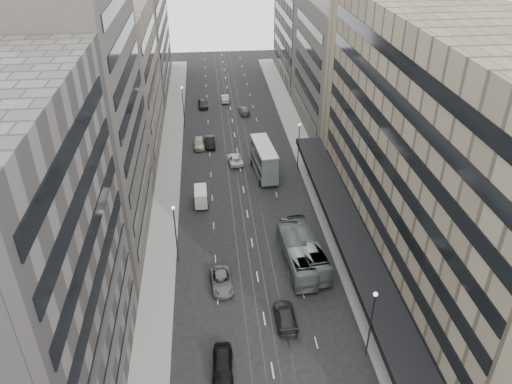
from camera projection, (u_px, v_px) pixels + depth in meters
name	position (u px, v px, depth m)	size (l,w,h in m)	color
ground	(265.00, 325.00, 54.08)	(220.00, 220.00, 0.00)	black
sidewalk_right	(308.00, 161.00, 87.09)	(4.00, 125.00, 0.15)	gray
sidewalk_left	(169.00, 168.00, 84.97)	(4.00, 125.00, 0.15)	gray
department_store	(450.00, 160.00, 55.11)	(19.20, 60.00, 30.00)	gray
building_right_mid	(346.00, 67.00, 94.16)	(15.00, 28.00, 24.00)	#45413C
building_right_far	(314.00, 22.00, 118.72)	(15.00, 32.00, 28.00)	#66615C
building_left_b	(70.00, 119.00, 59.64)	(15.00, 26.00, 34.00)	#45413C
building_left_c	(109.00, 83.00, 84.99)	(15.00, 28.00, 25.00)	gray
building_left_d	(130.00, 29.00, 112.36)	(15.00, 38.00, 28.00)	#66615C
lamp_right_near	(372.00, 317.00, 48.00)	(0.44, 0.44, 8.32)	#262628
lamp_right_far	(299.00, 141.00, 82.12)	(0.44, 0.44, 8.32)	#262628
lamp_left_near	(175.00, 228.00, 60.78)	(0.44, 0.44, 8.32)	#262628
lamp_left_far	(183.00, 102.00, 97.46)	(0.44, 0.44, 8.32)	#262628
bus_near	(307.00, 249.00, 62.84)	(2.84, 12.13, 3.38)	slate
bus_far	(296.00, 254.00, 62.11)	(2.80, 11.97, 3.33)	gray
double_decker	(264.00, 159.00, 81.57)	(3.76, 9.98, 5.34)	slate
panel_van	(201.00, 196.00, 74.36)	(2.07, 4.10, 2.57)	beige
sedan_0	(223.00, 364.00, 48.56)	(2.02, 5.03, 1.71)	black
sedan_2	(222.00, 281.00, 59.10)	(2.49, 5.41, 1.50)	slate
sedan_3	(285.00, 316.00, 54.12)	(2.24, 5.51, 1.60)	black
sedan_4	(199.00, 143.00, 91.57)	(1.94, 4.83, 1.65)	#BEAE9D
sedan_5	(210.00, 142.00, 92.03)	(1.73, 4.96, 1.64)	black
sedan_6	(235.00, 159.00, 86.26)	(2.34, 5.08, 1.41)	silver
sedan_7	(244.00, 110.00, 105.83)	(1.92, 4.73, 1.37)	slate
sedan_8	(203.00, 104.00, 108.84)	(1.93, 4.80, 1.64)	#2B2B2E
sedan_9	(225.00, 98.00, 111.80)	(1.60, 4.58, 1.51)	#B7AB98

